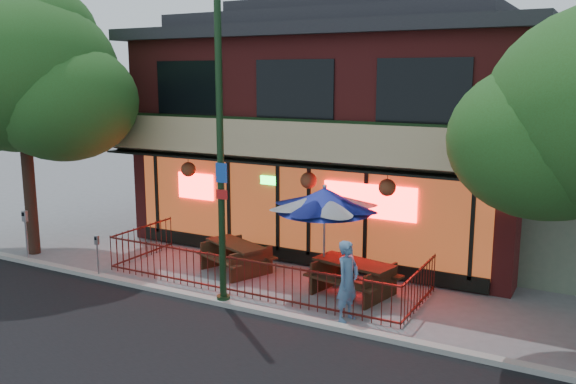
% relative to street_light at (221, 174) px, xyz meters
% --- Properties ---
extents(ground, '(80.00, 80.00, 0.00)m').
position_rel_street_light_xyz_m(ground, '(-0.00, 0.40, -3.15)').
color(ground, gray).
rests_on(ground, ground).
extents(curb, '(80.00, 0.25, 0.12)m').
position_rel_street_light_xyz_m(curb, '(-0.00, -0.10, -3.09)').
color(curb, '#999993').
rests_on(curb, ground).
extents(restaurant_building, '(12.96, 9.49, 8.05)m').
position_rel_street_light_xyz_m(restaurant_building, '(-0.00, 7.51, 0.98)').
color(restaurant_building, maroon).
rests_on(restaurant_building, ground).
extents(patio_fence, '(8.44, 2.62, 1.00)m').
position_rel_street_light_xyz_m(patio_fence, '(-0.00, 0.91, -2.52)').
color(patio_fence, '#49130F').
rests_on(patio_fence, ground).
extents(street_light, '(0.43, 0.32, 7.00)m').
position_rel_street_light_xyz_m(street_light, '(0.00, 0.00, 0.00)').
color(street_light, black).
rests_on(street_light, ground).
extents(street_tree_left, '(5.60, 5.60, 8.05)m').
position_rel_street_light_xyz_m(street_tree_left, '(-7.46, 0.79, 2.52)').
color(street_tree_left, '#37231B').
rests_on(street_tree_left, ground).
extents(picnic_table_left, '(2.32, 2.08, 0.82)m').
position_rel_street_light_xyz_m(picnic_table_left, '(-1.07, 2.18, -2.61)').
color(picnic_table_left, '#3B2615').
rests_on(picnic_table_left, ground).
extents(picnic_table_right, '(2.27, 1.91, 0.86)m').
position_rel_street_light_xyz_m(picnic_table_right, '(2.49, 2.06, -2.59)').
color(picnic_table_right, '#342012').
rests_on(picnic_table_right, ground).
extents(patio_umbrella, '(2.38, 2.38, 2.72)m').
position_rel_street_light_xyz_m(patio_umbrella, '(1.66, 2.09, -0.83)').
color(patio_umbrella, gray).
rests_on(patio_umbrella, ground).
extents(pedestrian, '(0.55, 0.73, 1.82)m').
position_rel_street_light_xyz_m(pedestrian, '(2.99, 0.50, -2.24)').
color(pedestrian, '#4F759F').
rests_on(pedestrian, ground).
extents(parking_meter_near, '(0.12, 0.11, 1.18)m').
position_rel_street_light_xyz_m(parking_meter_near, '(-4.00, -0.08, -2.35)').
color(parking_meter_near, '#92959A').
rests_on(parking_meter_near, ground).
extents(parking_meter_far, '(0.16, 0.15, 1.53)m').
position_rel_street_light_xyz_m(parking_meter_far, '(-6.91, 0.00, -2.11)').
color(parking_meter_far, '#999CA1').
rests_on(parking_meter_far, ground).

